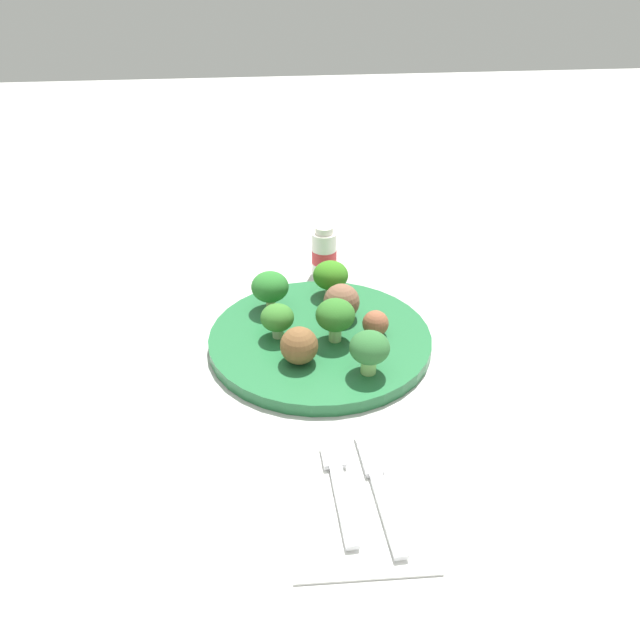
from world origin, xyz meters
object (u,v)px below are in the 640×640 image
object	(u,v)px
broccoli_floret_mid_right	(335,316)
napkin	(360,494)
meatball_front_right	(375,323)
meatball_back_left	(299,346)
yogurt_bottle	(324,253)
broccoli_floret_back_right	(331,276)
fork	(339,485)
knife	(378,483)
broccoli_floret_front_left	(270,287)
plate	(320,339)
broccoli_floret_near_rim	(369,349)
broccoli_floret_mid_left	(278,320)
meatball_back_right	(342,302)

from	to	relation	value
broccoli_floret_mid_right	napkin	distance (m)	0.24
meatball_front_right	meatball_back_left	distance (m)	0.11
meatball_back_left	yogurt_bottle	world-z (taller)	yogurt_bottle
broccoli_floret_back_right	broccoli_floret_mid_right	xyz separation A→B (m)	(-0.11, 0.01, 0.00)
fork	meatball_front_right	bearing A→B (deg)	-19.63
meatball_front_right	broccoli_floret_back_right	bearing A→B (deg)	20.65
knife	yogurt_bottle	xyz separation A→B (m)	(0.43, -0.01, 0.03)
broccoli_floret_mid_right	meatball_back_left	xyz separation A→B (m)	(-0.04, 0.05, -0.01)
broccoli_floret_front_left	fork	size ratio (longest dim) A/B	0.45
plate	knife	world-z (taller)	plate
broccoli_floret_mid_right	yogurt_bottle	world-z (taller)	yogurt_bottle
broccoli_floret_near_rim	fork	size ratio (longest dim) A/B	0.44
broccoli_floret_front_left	yogurt_bottle	size ratio (longest dim) A/B	0.68
broccoli_floret_mid_left	broccoli_floret_mid_right	xyz separation A→B (m)	(-0.01, -0.07, 0.01)
yogurt_bottle	broccoli_floret_near_rim	bearing A→B (deg)	-177.36
broccoli_floret_front_left	broccoli_floret_back_right	xyz separation A→B (m)	(0.03, -0.09, -0.00)
broccoli_floret_front_left	broccoli_floret_back_right	size ratio (longest dim) A/B	1.07
broccoli_floret_mid_right	meatball_back_left	distance (m)	0.06
meatball_back_right	yogurt_bottle	xyz separation A→B (m)	(0.16, 0.00, -0.00)
napkin	fork	bearing A→B (deg)	63.99
knife	broccoli_floret_front_left	bearing A→B (deg)	14.37
plate	broccoli_floret_mid_right	xyz separation A→B (m)	(-0.02, -0.02, 0.04)
meatball_back_left	plate	bearing A→B (deg)	-29.56
plate	broccoli_floret_front_left	size ratio (longest dim) A/B	5.20
broccoli_floret_front_left	broccoli_floret_near_rim	size ratio (longest dim) A/B	1.03
broccoli_floret_near_rim	broccoli_floret_mid_right	size ratio (longest dim) A/B	0.94
broccoli_floret_front_left	meatball_back_right	bearing A→B (deg)	-110.41
meatball_front_right	fork	distance (m)	0.24
broccoli_floret_back_right	meatball_front_right	xyz separation A→B (m)	(-0.11, -0.04, -0.01)
broccoli_floret_mid_left	knife	distance (m)	0.25
plate	meatball_back_right	bearing A→B (deg)	-43.18
napkin	broccoli_floret_mid_left	bearing A→B (deg)	13.15
meatball_back_right	meatball_back_left	size ratio (longest dim) A/B	1.06
broccoli_floret_near_rim	meatball_front_right	world-z (taller)	broccoli_floret_near_rim
meatball_back_left	broccoli_floret_front_left	bearing A→B (deg)	11.81
plate	broccoli_floret_mid_right	distance (m)	0.05
broccoli_floret_front_left	meatball_back_right	world-z (taller)	broccoli_floret_front_left
broccoli_floret_back_right	plate	bearing A→B (deg)	164.12
broccoli_floret_mid_right	meatball_front_right	size ratio (longest dim) A/B	1.69
napkin	broccoli_floret_mid_right	bearing A→B (deg)	-2.98
knife	yogurt_bottle	world-z (taller)	yogurt_bottle
broccoli_floret_front_left	meatball_front_right	xyz separation A→B (m)	(-0.08, -0.13, -0.02)
broccoli_floret_mid_left	broccoli_floret_near_rim	size ratio (longest dim) A/B	0.85
meatball_back_right	meatball_back_left	distance (m)	0.11
fork	yogurt_bottle	world-z (taller)	yogurt_bottle
broccoli_floret_mid_right	meatball_back_right	size ratio (longest dim) A/B	1.18
meatball_back_right	meatball_back_left	world-z (taller)	meatball_back_right
broccoli_floret_back_right	meatball_back_right	world-z (taller)	broccoli_floret_back_right
broccoli_floret_front_left	broccoli_floret_back_right	world-z (taller)	broccoli_floret_front_left
broccoli_floret_front_left	yogurt_bottle	distance (m)	0.15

